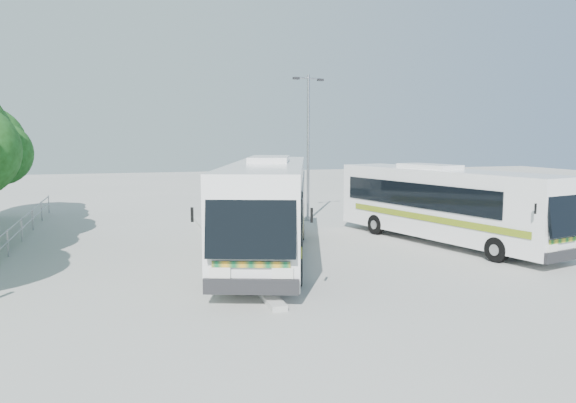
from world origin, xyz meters
name	(u,v)px	position (x,y,z in m)	size (l,w,h in m)	color
ground	(297,257)	(0.00, 0.00, 0.00)	(100.00, 100.00, 0.00)	#A6A6A0
kerb_divider	(224,248)	(-2.30, 2.00, 0.07)	(0.40, 16.00, 0.15)	#B2B2AD
railing	(12,232)	(-10.00, 4.00, 0.74)	(0.06, 22.00, 1.00)	gray
coach_main	(268,206)	(-1.01, 0.26, 1.86)	(6.14, 12.34, 3.39)	silver
coach_adjacent	(444,203)	(6.48, 0.78, 1.64)	(4.76, 11.01, 3.00)	silver
lamppost	(308,141)	(3.19, 8.30, 4.09)	(1.78, 0.66, 7.42)	#97999F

